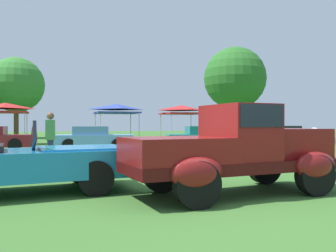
# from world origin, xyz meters

# --- Properties ---
(ground_plane) EXTENTS (120.00, 120.00, 0.00)m
(ground_plane) POSITION_xyz_m (0.00, 0.00, 0.00)
(ground_plane) COLOR #386628
(feature_pickup_truck) EXTENTS (4.36, 2.10, 1.70)m
(feature_pickup_truck) POSITION_xyz_m (0.54, 0.35, 0.86)
(feature_pickup_truck) COLOR #400B0B
(feature_pickup_truck) RESTS_ON ground_plane
(neighbor_convertible) EXTENTS (4.40, 2.10, 1.40)m
(neighbor_convertible) POSITION_xyz_m (-3.25, 1.70, 0.58)
(neighbor_convertible) COLOR #1E7AB7
(neighbor_convertible) RESTS_ON ground_plane
(show_car_skyblue) EXTENTS (4.09, 2.40, 1.22)m
(show_car_skyblue) POSITION_xyz_m (-0.68, 12.30, 0.60)
(show_car_skyblue) COLOR #669EDB
(show_car_skyblue) RESTS_ON ground_plane
(show_car_teal) EXTENTS (4.80, 2.50, 1.22)m
(show_car_teal) POSITION_xyz_m (5.31, 11.65, 0.60)
(show_car_teal) COLOR teal
(show_car_teal) RESTS_ON ground_plane
(show_car_charcoal) EXTENTS (4.22, 2.22, 1.22)m
(show_car_charcoal) POSITION_xyz_m (11.70, 13.59, 0.60)
(show_car_charcoal) COLOR #28282D
(show_car_charcoal) RESTS_ON ground_plane
(spectator_by_row) EXTENTS (0.29, 0.43, 1.69)m
(spectator_by_row) POSITION_xyz_m (-2.78, 5.57, 0.91)
(spectator_by_row) COLOR #283351
(spectator_by_row) RESTS_ON ground_plane
(canopy_tent_left_field) EXTENTS (2.71, 2.71, 2.71)m
(canopy_tent_left_field) POSITION_xyz_m (-5.45, 19.44, 2.42)
(canopy_tent_left_field) COLOR #B7B7BC
(canopy_tent_left_field) RESTS_ON ground_plane
(canopy_tent_center_field) EXTENTS (2.85, 2.85, 2.71)m
(canopy_tent_center_field) POSITION_xyz_m (1.59, 18.47, 2.42)
(canopy_tent_center_field) COLOR #B7B7BC
(canopy_tent_center_field) RESTS_ON ground_plane
(canopy_tent_right_field) EXTENTS (2.74, 2.74, 2.71)m
(canopy_tent_right_field) POSITION_xyz_m (6.42, 18.54, 2.42)
(canopy_tent_right_field) COLOR #B7B7BC
(canopy_tent_right_field) RESTS_ON ground_plane
(treeline_center) EXTENTS (5.17, 5.17, 7.61)m
(treeline_center) POSITION_xyz_m (-5.70, 30.47, 5.01)
(treeline_center) COLOR brown
(treeline_center) RESTS_ON ground_plane
(treeline_mid_right) EXTENTS (6.27, 6.27, 9.11)m
(treeline_mid_right) POSITION_xyz_m (15.06, 26.10, 5.96)
(treeline_mid_right) COLOR brown
(treeline_mid_right) RESTS_ON ground_plane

